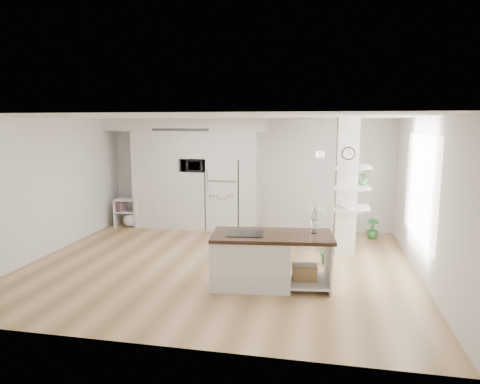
# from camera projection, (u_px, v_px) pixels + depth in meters

# --- Properties ---
(floor) EXTENTS (7.00, 6.00, 0.01)m
(floor) POSITION_uv_depth(u_px,v_px,m) (219.00, 264.00, 7.93)
(floor) COLOR tan
(floor) RESTS_ON ground
(room) EXTENTS (7.04, 6.04, 2.72)m
(room) POSITION_uv_depth(u_px,v_px,m) (219.00, 165.00, 7.63)
(room) COLOR white
(room) RESTS_ON ground
(cabinet_wall) EXTENTS (4.00, 0.71, 2.70)m
(cabinet_wall) POSITION_uv_depth(u_px,v_px,m) (188.00, 168.00, 10.55)
(cabinet_wall) COLOR white
(cabinet_wall) RESTS_ON floor
(refrigerator) EXTENTS (0.78, 0.69, 1.75)m
(refrigerator) POSITION_uv_depth(u_px,v_px,m) (225.00, 194.00, 10.49)
(refrigerator) COLOR white
(refrigerator) RESTS_ON floor
(column) EXTENTS (0.69, 0.90, 2.70)m
(column) POSITION_uv_depth(u_px,v_px,m) (351.00, 187.00, 8.36)
(column) COLOR silver
(column) RESTS_ON floor
(window) EXTENTS (0.00, 2.40, 2.40)m
(window) POSITION_uv_depth(u_px,v_px,m) (420.00, 187.00, 7.32)
(window) COLOR white
(window) RESTS_ON room
(pendant_light) EXTENTS (0.12, 0.12, 0.10)m
(pendant_light) POSITION_uv_depth(u_px,v_px,m) (316.00, 150.00, 7.41)
(pendant_light) COLOR white
(pendant_light) RESTS_ON room
(kitchen_island) EXTENTS (1.99, 1.11, 1.42)m
(kitchen_island) POSITION_uv_depth(u_px,v_px,m) (259.00, 258.00, 6.84)
(kitchen_island) COLOR white
(kitchen_island) RESTS_ON floor
(bookshelf) EXTENTS (0.61, 0.38, 0.70)m
(bookshelf) POSITION_uv_depth(u_px,v_px,m) (128.00, 215.00, 10.80)
(bookshelf) COLOR white
(bookshelf) RESTS_ON floor
(floor_plant_a) EXTENTS (0.30, 0.25, 0.50)m
(floor_plant_a) POSITION_uv_depth(u_px,v_px,m) (328.00, 251.00, 7.89)
(floor_plant_a) COLOR #327D35
(floor_plant_a) RESTS_ON floor
(floor_plant_b) EXTENTS (0.28, 0.28, 0.47)m
(floor_plant_b) POSITION_uv_depth(u_px,v_px,m) (372.00, 229.00, 9.67)
(floor_plant_b) COLOR #327D35
(floor_plant_b) RESTS_ON floor
(microwave) EXTENTS (0.54, 0.37, 0.30)m
(microwave) POSITION_uv_depth(u_px,v_px,m) (194.00, 165.00, 10.46)
(microwave) COLOR #2D2D2D
(microwave) RESTS_ON cabinet_wall
(shelf_plant) EXTENTS (0.27, 0.23, 0.30)m
(shelf_plant) POSITION_uv_depth(u_px,v_px,m) (364.00, 178.00, 8.44)
(shelf_plant) COLOR #327D35
(shelf_plant) RESTS_ON column
(decor_bowl) EXTENTS (0.22, 0.22, 0.05)m
(decor_bowl) POSITION_uv_depth(u_px,v_px,m) (347.00, 207.00, 8.20)
(decor_bowl) COLOR white
(decor_bowl) RESTS_ON column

